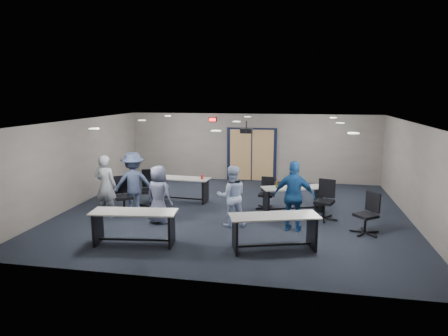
% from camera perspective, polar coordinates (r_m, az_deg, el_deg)
% --- Properties ---
extents(floor, '(10.00, 10.00, 0.00)m').
position_cam_1_polar(floor, '(12.02, 1.35, -6.32)').
color(floor, black).
rests_on(floor, ground).
extents(back_wall, '(10.00, 0.04, 2.70)m').
position_cam_1_polar(back_wall, '(16.10, 4.00, 2.94)').
color(back_wall, slate).
rests_on(back_wall, floor).
extents(front_wall, '(10.00, 0.04, 2.70)m').
position_cam_1_polar(front_wall, '(7.42, -4.33, -6.33)').
color(front_wall, slate).
rests_on(front_wall, floor).
extents(left_wall, '(0.04, 9.00, 2.70)m').
position_cam_1_polar(left_wall, '(13.43, -20.16, 0.75)').
color(left_wall, slate).
rests_on(left_wall, floor).
extents(right_wall, '(0.04, 9.00, 2.70)m').
position_cam_1_polar(right_wall, '(11.97, 25.73, -0.81)').
color(right_wall, slate).
rests_on(right_wall, floor).
extents(ceiling, '(10.00, 9.00, 0.04)m').
position_cam_1_polar(ceiling, '(11.52, 1.41, 6.63)').
color(ceiling, silver).
rests_on(ceiling, back_wall).
extents(double_door, '(2.00, 0.07, 2.20)m').
position_cam_1_polar(double_door, '(16.11, 3.97, 1.86)').
color(double_door, black).
rests_on(double_door, back_wall).
extents(exit_sign, '(0.32, 0.07, 0.18)m').
position_cam_1_polar(exit_sign, '(16.20, -1.64, 6.92)').
color(exit_sign, black).
rests_on(exit_sign, back_wall).
extents(ceiling_projector, '(0.35, 0.32, 0.37)m').
position_cam_1_polar(ceiling_projector, '(12.00, 3.22, 5.36)').
color(ceiling_projector, black).
rests_on(ceiling_projector, ceiling).
extents(ceiling_can_lights, '(6.24, 5.74, 0.02)m').
position_cam_1_polar(ceiling_can_lights, '(11.77, 1.61, 6.57)').
color(ceiling_can_lights, white).
rests_on(ceiling_can_lights, ceiling).
extents(table_front_left, '(2.05, 0.90, 0.81)m').
position_cam_1_polar(table_front_left, '(9.64, -12.70, -7.50)').
color(table_front_left, '#B8B5AE').
rests_on(table_front_left, floor).
extents(table_front_right, '(2.11, 1.24, 0.81)m').
position_cam_1_polar(table_front_right, '(9.16, 7.16, -8.26)').
color(table_front_right, '#B8B5AE').
rests_on(table_front_right, floor).
extents(table_back_left, '(1.98, 0.78, 0.92)m').
position_cam_1_polar(table_back_left, '(13.16, -6.25, -2.44)').
color(table_back_left, '#B8B5AE').
rests_on(table_back_left, floor).
extents(table_back_right, '(1.95, 1.22, 1.03)m').
position_cam_1_polar(table_back_right, '(12.13, 9.78, -3.78)').
color(table_back_right, '#B8B5AE').
rests_on(table_back_right, floor).
extents(chair_back_a, '(0.96, 0.96, 1.18)m').
position_cam_1_polar(chair_back_a, '(12.52, -10.48, -3.01)').
color(chair_back_a, black).
rests_on(chair_back_a, floor).
extents(chair_back_c, '(0.69, 0.69, 0.97)m').
position_cam_1_polar(chair_back_c, '(12.29, 6.07, -3.65)').
color(chair_back_c, black).
rests_on(chair_back_c, floor).
extents(chair_back_d, '(0.89, 0.89, 1.12)m').
position_cam_1_polar(chair_back_d, '(11.54, 14.14, -4.48)').
color(chair_back_d, black).
rests_on(chair_back_d, floor).
extents(chair_loose_left, '(0.97, 0.97, 1.11)m').
position_cam_1_polar(chair_loose_left, '(12.06, -14.12, -3.85)').
color(chair_loose_left, black).
rests_on(chair_loose_left, floor).
extents(chair_loose_right, '(0.93, 0.93, 1.06)m').
position_cam_1_polar(chair_loose_right, '(10.69, 19.61, -6.19)').
color(chair_loose_right, black).
rests_on(chair_loose_right, floor).
extents(person_gray, '(0.68, 0.48, 1.80)m').
position_cam_1_polar(person_gray, '(11.89, -16.54, -2.48)').
color(person_gray, '#979EA5').
rests_on(person_gray, floor).
extents(person_plaid, '(0.90, 0.73, 1.59)m').
position_cam_1_polar(person_plaid, '(11.01, -9.30, -3.75)').
color(person_plaid, slate).
rests_on(person_plaid, floor).
extents(person_lightblue, '(0.94, 0.82, 1.64)m').
position_cam_1_polar(person_lightblue, '(10.61, 1.12, -4.04)').
color(person_lightblue, '#C0D7FF').
rests_on(person_lightblue, floor).
extents(person_navy, '(1.13, 0.63, 1.83)m').
position_cam_1_polar(person_navy, '(10.36, 10.00, -4.02)').
color(person_navy, navy).
rests_on(person_navy, floor).
extents(person_back, '(1.36, 1.12, 1.83)m').
position_cam_1_polar(person_back, '(12.00, -12.83, -2.09)').
color(person_back, '#384566').
rests_on(person_back, floor).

